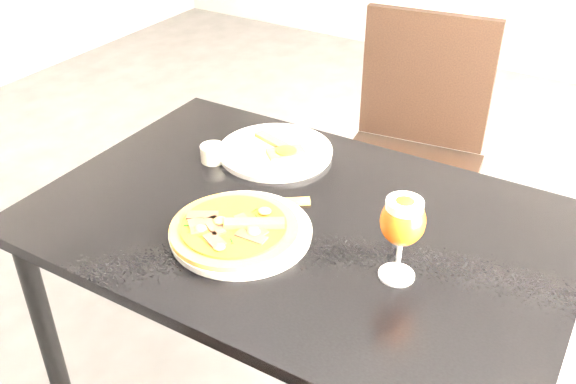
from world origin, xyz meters
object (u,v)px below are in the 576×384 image
Objects in this scene: pizza at (235,227)px; beer_glass at (403,222)px; dining_table at (299,249)px; chair_far at (409,154)px.

beer_glass reaches higher than pizza.
beer_glass reaches higher than dining_table.
pizza is 0.37m from beer_glass.
dining_table is at bearing 59.68° from pizza.
chair_far is 3.52× the size of pizza.
pizza is at bearing -169.59° from beer_glass.
dining_table is 4.37× the size of pizza.
chair_far is 5.31× the size of beer_glass.
beer_glass is at bearing -15.95° from dining_table.
beer_glass is (0.35, 0.06, 0.11)m from pizza.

